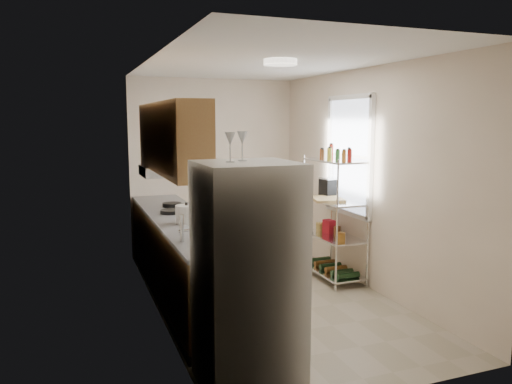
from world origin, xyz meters
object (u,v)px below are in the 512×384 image
refrigerator (247,277)px  frying_pan_large (171,212)px  rice_cooker (187,214)px  cutting_board (327,199)px  espresso_machine (328,187)px

refrigerator → frying_pan_large: refrigerator is taller
rice_cooker → cutting_board: size_ratio=0.51×
refrigerator → rice_cooker: bearing=91.1°
refrigerator → rice_cooker: size_ratio=7.14×
frying_pan_large → espresso_machine: 2.01m
refrigerator → frying_pan_large: size_ratio=6.79×
refrigerator → cutting_board: (1.78, 2.05, 0.18)m
rice_cooker → frying_pan_large: bearing=94.7°
refrigerator → espresso_machine: 2.99m
cutting_board → espresso_machine: espresso_machine is taller
rice_cooker → frying_pan_large: 0.61m
espresso_machine → rice_cooker: bearing=-171.9°
rice_cooker → espresso_machine: espresso_machine is taller
cutting_board → rice_cooker: bearing=-173.1°
cutting_board → espresso_machine: (0.13, 0.22, 0.11)m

